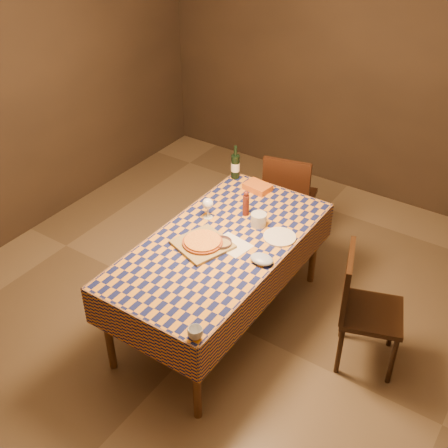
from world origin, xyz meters
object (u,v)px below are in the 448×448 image
object	(u,v)px
chair_right	(361,303)
pizza	(203,242)
wine_bottle	(235,166)
white_plate	(280,237)
dining_table	(220,250)
cutting_board	(203,244)
bowl	(222,244)
chair_far	(288,195)

from	to	relation	value
chair_right	pizza	bearing A→B (deg)	-163.25
wine_bottle	white_plate	world-z (taller)	wine_bottle
dining_table	white_plate	world-z (taller)	white_plate
chair_right	dining_table	bearing A→B (deg)	-167.45
cutting_board	white_plate	size ratio (longest dim) A/B	1.46
cutting_board	white_plate	xyz separation A→B (m)	(0.41, 0.39, -0.00)
white_plate	bowl	bearing A→B (deg)	-132.76
pizza	bowl	world-z (taller)	pizza
bowl	chair_right	bearing A→B (deg)	14.77
pizza	chair_right	xyz separation A→B (m)	(1.10, 0.33, -0.28)
cutting_board	pizza	bearing A→B (deg)	90.00
dining_table	bowl	xyz separation A→B (m)	(0.04, -0.03, 0.10)
dining_table	wine_bottle	size ratio (longest dim) A/B	6.19
bowl	chair_right	world-z (taller)	chair_right
cutting_board	wine_bottle	size ratio (longest dim) A/B	1.17
pizza	dining_table	bearing A→B (deg)	52.30
dining_table	wine_bottle	distance (m)	0.95
cutting_board	pizza	world-z (taller)	pizza
cutting_board	pizza	xyz separation A→B (m)	(0.00, 0.00, 0.02)
cutting_board	white_plate	bearing A→B (deg)	43.44
bowl	dining_table	bearing A→B (deg)	139.21
chair_far	chair_right	distance (m)	1.47
white_plate	wine_bottle	bearing A→B (deg)	143.25
bowl	wine_bottle	distance (m)	0.98
chair_far	dining_table	bearing A→B (deg)	-86.35
dining_table	chair_far	bearing A→B (deg)	93.65
dining_table	wine_bottle	world-z (taller)	wine_bottle
pizza	chair_far	bearing A→B (deg)	89.83
pizza	chair_right	bearing A→B (deg)	16.75
bowl	cutting_board	bearing A→B (deg)	-148.50
cutting_board	chair_right	size ratio (longest dim) A/B	0.38
pizza	bowl	bearing A→B (deg)	31.50
cutting_board	chair_far	bearing A→B (deg)	89.83
dining_table	chair_right	bearing A→B (deg)	12.55
dining_table	chair_right	distance (m)	1.06
pizza	wine_bottle	distance (m)	1.00
wine_bottle	dining_table	bearing A→B (deg)	-63.82
cutting_board	chair_right	world-z (taller)	chair_right
chair_right	white_plate	bearing A→B (deg)	175.23
pizza	chair_right	distance (m)	1.18
dining_table	pizza	distance (m)	0.17
dining_table	white_plate	bearing A→B (deg)	40.77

